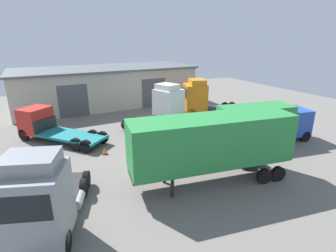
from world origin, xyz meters
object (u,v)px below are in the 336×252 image
at_px(tractor_unit_white, 165,105).
at_px(tractor_unit_orange, 199,98).
at_px(box_truck_blue, 264,121).
at_px(traffic_cone, 105,151).
at_px(tractor_unit_grey, 41,199).
at_px(container_trailer_green, 213,142).
at_px(flatbed_truck_red, 47,125).

xyz_separation_m(tractor_unit_white, tractor_unit_orange, (4.91, 0.90, 0.03)).
bearing_deg(box_truck_blue, tractor_unit_orange, 100.68).
distance_m(tractor_unit_white, box_truck_blue, 10.02).
height_order(box_truck_blue, traffic_cone, box_truck_blue).
bearing_deg(tractor_unit_grey, tractor_unit_white, 156.26).
bearing_deg(container_trailer_green, tractor_unit_grey, 12.89).
distance_m(flatbed_truck_red, tractor_unit_orange, 16.25).
bearing_deg(tractor_unit_orange, tractor_unit_white, 29.20).
distance_m(tractor_unit_orange, traffic_cone, 14.07).
xyz_separation_m(container_trailer_green, flatbed_truck_red, (-8.40, 12.45, -1.35)).
distance_m(tractor_unit_white, tractor_unit_grey, 17.62).
bearing_deg(container_trailer_green, flatbed_truck_red, -46.21).
relative_size(container_trailer_green, tractor_unit_grey, 1.51).
relative_size(box_truck_blue, traffic_cone, 15.04).
xyz_separation_m(box_truck_blue, flatbed_truck_red, (-16.26, 9.02, -0.52)).
distance_m(box_truck_blue, flatbed_truck_red, 18.60).
distance_m(tractor_unit_grey, flatbed_truck_red, 13.01).
distance_m(tractor_unit_white, flatbed_truck_red, 11.34).
distance_m(container_trailer_green, flatbed_truck_red, 15.08).
xyz_separation_m(container_trailer_green, tractor_unit_grey, (-9.34, -0.50, -0.69)).
relative_size(flatbed_truck_red, traffic_cone, 13.61).
bearing_deg(traffic_cone, tractor_unit_grey, -121.12).
xyz_separation_m(tractor_unit_white, traffic_cone, (-7.71, -5.10, -1.61)).
height_order(container_trailer_green, tractor_unit_orange, container_trailer_green).
distance_m(tractor_unit_grey, traffic_cone, 8.98).
distance_m(box_truck_blue, tractor_unit_orange, 9.61).
relative_size(flatbed_truck_red, tractor_unit_orange, 1.05).
height_order(box_truck_blue, tractor_unit_orange, tractor_unit_orange).
xyz_separation_m(flatbed_truck_red, tractor_unit_orange, (16.23, 0.60, 0.58)).
relative_size(tractor_unit_white, box_truck_blue, 0.85).
height_order(flatbed_truck_red, tractor_unit_orange, tractor_unit_orange).
height_order(tractor_unit_grey, traffic_cone, tractor_unit_grey).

